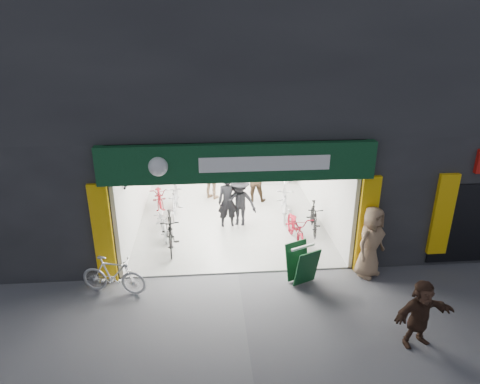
{
  "coord_description": "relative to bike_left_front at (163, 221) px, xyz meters",
  "views": [
    {
      "loc": [
        -0.73,
        -9.41,
        6.09
      ],
      "look_at": [
        0.18,
        1.5,
        1.66
      ],
      "focal_mm": 32.0,
      "sensor_mm": 36.0,
      "label": 1
    }
  ],
  "objects": [
    {
      "name": "bike_right_mid",
      "position": [
        3.88,
        -0.93,
        0.06
      ],
      "size": [
        0.73,
        1.96,
        1.02
      ],
      "primitive_type": "imported",
      "rotation": [
        0.0,
        0.0,
        0.03
      ],
      "color": "maroon",
      "rests_on": "ground"
    },
    {
      "name": "building",
      "position": [
        2.99,
        2.61,
        3.87
      ],
      "size": [
        17.0,
        10.27,
        8.0
      ],
      "color": "#232326",
      "rests_on": "ground"
    },
    {
      "name": "bike_left_midfront",
      "position": [
        0.28,
        -0.92,
        0.09
      ],
      "size": [
        0.65,
        1.82,
        1.07
      ],
      "primitive_type": "imported",
      "rotation": [
        0.0,
        0.0,
        0.08
      ],
      "color": "black",
      "rests_on": "ground"
    },
    {
      "name": "bike_left_midback",
      "position": [
        -0.24,
        1.7,
        0.05
      ],
      "size": [
        0.94,
        1.97,
        0.99
      ],
      "primitive_type": "imported",
      "rotation": [
        0.0,
        0.0,
        0.15
      ],
      "color": "maroon",
      "rests_on": "ground"
    },
    {
      "name": "parked_bike",
      "position": [
        -0.92,
        -2.93,
        0.03
      ],
      "size": [
        1.66,
        0.84,
        0.96
      ],
      "primitive_type": "imported",
      "rotation": [
        0.0,
        0.0,
        1.32
      ],
      "color": "silver",
      "rests_on": "ground"
    },
    {
      "name": "bike_right_back",
      "position": [
        3.88,
        0.96,
        0.12
      ],
      "size": [
        0.84,
        1.95,
        1.13
      ],
      "primitive_type": "imported",
      "rotation": [
        0.0,
        0.0,
        -0.17
      ],
      "color": "silver",
      "rests_on": "ground"
    },
    {
      "name": "customer_c",
      "position": [
        2.36,
        0.39,
        0.36
      ],
      "size": [
        1.18,
        0.89,
        1.62
      ],
      "primitive_type": "imported",
      "rotation": [
        0.0,
        0.0,
        -0.3
      ],
      "color": "black",
      "rests_on": "ground"
    },
    {
      "name": "customer_b",
      "position": [
        3.04,
        2.33,
        0.41
      ],
      "size": [
        0.91,
        0.75,
        1.72
      ],
      "primitive_type": "imported",
      "rotation": [
        0.0,
        0.0,
        3.01
      ],
      "color": "#312316",
      "rests_on": "ground"
    },
    {
      "name": "pedestrian_far",
      "position": [
        5.46,
        -5.21,
        0.28
      ],
      "size": [
        1.41,
        0.71,
        1.45
      ],
      "primitive_type": "imported",
      "rotation": [
        0.0,
        0.0,
        0.22
      ],
      "color": "#382319",
      "rests_on": "ground"
    },
    {
      "name": "ground",
      "position": [
        2.08,
        -2.37,
        -0.45
      ],
      "size": [
        60.0,
        60.0,
        0.0
      ],
      "primitive_type": "plane",
      "color": "#56565B",
      "rests_on": "ground"
    },
    {
      "name": "pedestrian_near",
      "position": [
        5.38,
        -2.67,
        0.49
      ],
      "size": [
        1.09,
        1.02,
        1.88
      ],
      "primitive_type": "imported",
      "rotation": [
        0.0,
        0.0,
        0.61
      ],
      "color": "#917254",
      "rests_on": "ground"
    },
    {
      "name": "sandwich_board",
      "position": [
        3.62,
        -2.87,
        0.09
      ],
      "size": [
        0.84,
        0.85,
        0.98
      ],
      "rotation": [
        0.0,
        0.0,
        0.42
      ],
      "color": "#0F3C1D",
      "rests_on": "ground"
    },
    {
      "name": "bike_left_front",
      "position": [
        0.0,
        0.0,
        0.0
      ],
      "size": [
        0.93,
        1.79,
        0.9
      ],
      "primitive_type": "imported",
      "rotation": [
        0.0,
        0.0,
        0.2
      ],
      "color": "silver",
      "rests_on": "ground"
    },
    {
      "name": "customer_a",
      "position": [
        1.98,
        0.34,
        0.41
      ],
      "size": [
        0.67,
        0.48,
        1.72
      ],
      "primitive_type": "imported",
      "rotation": [
        0.0,
        0.0,
        0.11
      ],
      "color": "black",
      "rests_on": "ground"
    },
    {
      "name": "bike_left_back",
      "position": [
        0.28,
        1.5,
        0.11
      ],
      "size": [
        0.56,
        1.87,
        1.12
      ],
      "primitive_type": "imported",
      "rotation": [
        0.0,
        0.0,
        -0.02
      ],
      "color": "#A3A2A7",
      "rests_on": "ground"
    },
    {
      "name": "bike_right_front",
      "position": [
        4.58,
        -0.2,
        0.01
      ],
      "size": [
        0.66,
        1.59,
        0.92
      ],
      "primitive_type": "imported",
      "rotation": [
        0.0,
        0.0,
        -0.15
      ],
      "color": "black",
      "rests_on": "ground"
    },
    {
      "name": "customer_d",
      "position": [
        1.54,
        2.63,
        0.45
      ],
      "size": [
        1.12,
        0.93,
        1.79
      ],
      "primitive_type": "imported",
      "rotation": [
        0.0,
        0.0,
        2.58
      ],
      "color": "#8F6F53",
      "rests_on": "ground"
    }
  ]
}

